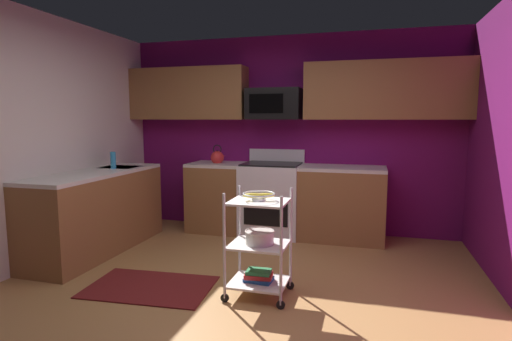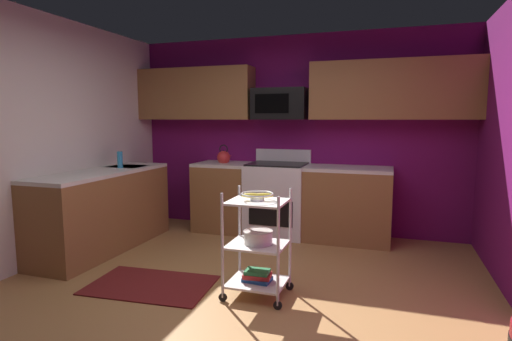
% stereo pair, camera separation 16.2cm
% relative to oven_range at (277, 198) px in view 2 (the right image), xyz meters
% --- Properties ---
extents(floor, '(4.40, 4.80, 0.04)m').
position_rel_oven_range_xyz_m(floor, '(0.15, -2.10, -0.50)').
color(floor, '#A87542').
rests_on(floor, ground).
extents(wall_back, '(4.52, 0.06, 2.60)m').
position_rel_oven_range_xyz_m(wall_back, '(0.15, 0.33, 0.82)').
color(wall_back, '#6B1156').
rests_on(wall_back, ground).
extents(wall_left, '(0.06, 4.80, 2.60)m').
position_rel_oven_range_xyz_m(wall_left, '(-2.08, -2.10, 0.82)').
color(wall_left, silver).
rests_on(wall_left, ground).
extents(counter_run, '(3.47, 2.45, 0.92)m').
position_rel_oven_range_xyz_m(counter_run, '(-0.66, -0.52, -0.01)').
color(counter_run, brown).
rests_on(counter_run, ground).
extents(oven_range, '(0.76, 0.65, 1.10)m').
position_rel_oven_range_xyz_m(oven_range, '(0.00, 0.00, 0.00)').
color(oven_range, white).
rests_on(oven_range, ground).
extents(upper_cabinets, '(4.40, 0.33, 0.70)m').
position_rel_oven_range_xyz_m(upper_cabinets, '(0.19, 0.13, 1.37)').
color(upper_cabinets, brown).
extents(microwave, '(0.70, 0.39, 0.40)m').
position_rel_oven_range_xyz_m(microwave, '(-0.00, 0.10, 1.22)').
color(microwave, black).
extents(rolling_cart, '(0.54, 0.42, 0.91)m').
position_rel_oven_range_xyz_m(rolling_cart, '(0.34, -1.89, -0.03)').
color(rolling_cart, silver).
rests_on(rolling_cart, ground).
extents(fruit_bowl, '(0.27, 0.27, 0.07)m').
position_rel_oven_range_xyz_m(fruit_bowl, '(0.34, -1.89, 0.40)').
color(fruit_bowl, silver).
rests_on(fruit_bowl, rolling_cart).
extents(mixing_bowl_large, '(0.25, 0.25, 0.11)m').
position_rel_oven_range_xyz_m(mixing_bowl_large, '(0.35, -1.89, 0.04)').
color(mixing_bowl_large, silver).
rests_on(mixing_bowl_large, rolling_cart).
extents(book_stack, '(0.25, 0.18, 0.10)m').
position_rel_oven_range_xyz_m(book_stack, '(0.34, -1.89, -0.30)').
color(book_stack, '#1E4C8C').
rests_on(book_stack, rolling_cart).
extents(kettle, '(0.21, 0.18, 0.26)m').
position_rel_oven_range_xyz_m(kettle, '(-0.75, -0.00, 0.52)').
color(kettle, red).
rests_on(kettle, counter_run).
extents(dish_soap_bottle, '(0.06, 0.06, 0.20)m').
position_rel_oven_range_xyz_m(dish_soap_bottle, '(-1.71, -0.94, 0.54)').
color(dish_soap_bottle, '#2D8CBF').
rests_on(dish_soap_bottle, counter_run).
extents(floor_rug, '(1.15, 0.78, 0.01)m').
position_rel_oven_range_xyz_m(floor_rug, '(-0.64, -1.99, -0.47)').
color(floor_rug, maroon).
rests_on(floor_rug, ground).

